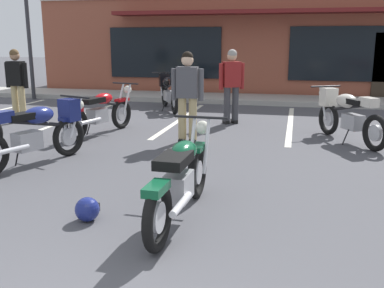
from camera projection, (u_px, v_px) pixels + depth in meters
ground_plane at (187, 180)px, 6.05m from camera, size 80.00×80.00×0.00m
sidewalk_kerb at (250, 99)px, 13.86m from camera, size 22.00×1.80×0.14m
brick_storefront_building at (262, 43)px, 17.13m from camera, size 15.38×6.58×3.53m
painted_stall_lines at (234, 121)px, 10.46m from camera, size 13.10×4.80×0.01m
motorcycle_foreground_classic at (181, 178)px, 4.63m from camera, size 0.66×2.11×0.98m
motorcycle_red_sportbike at (101, 112)px, 8.90m from camera, size 0.85×2.07×0.98m
motorcycle_black_cruiser at (347, 113)px, 8.30m from camera, size 1.27×1.91×0.98m
motorcycle_blue_standard at (169, 90)px, 12.12m from camera, size 1.22×1.94×0.98m
motorcycle_green_cafe_racer at (37, 131)px, 6.73m from camera, size 1.01×2.03×0.98m
person_in_black_shirt at (232, 82)px, 9.95m from camera, size 0.57×0.40×1.68m
person_in_shorts_foreground at (17, 81)px, 10.26m from camera, size 0.61×0.30×1.68m
person_by_back_row at (187, 92)px, 8.08m from camera, size 0.60×0.29×1.68m
helmet_on_pavement at (87, 209)px, 4.66m from camera, size 0.26×0.26×0.26m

